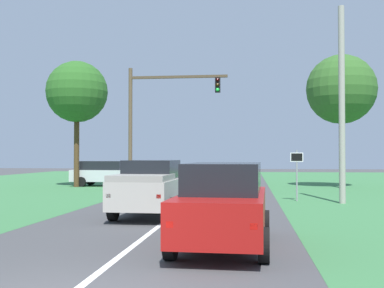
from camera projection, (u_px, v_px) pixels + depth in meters
ground_plane at (182, 208)px, 19.95m from camera, size 120.00×120.00×0.00m
lane_centre_stripe at (100, 272)px, 9.03m from camera, size 0.16×43.81×0.01m
red_suv_near at (224, 203)px, 11.51m from camera, size 2.27×5.04×1.97m
pickup_truck_lead at (153, 187)px, 17.53m from camera, size 2.28×5.62×1.99m
traffic_light at (155, 111)px, 30.29m from camera, size 6.18×0.40×7.61m
keep_moving_sign at (297, 168)px, 23.18m from camera, size 0.60×0.09×2.42m
oak_tree_right at (341, 90)px, 32.72m from camera, size 4.64×4.64×8.91m
crossing_suv_far at (105, 173)px, 34.45m from camera, size 4.81×2.20×1.77m
utility_pole_right at (342, 104)px, 22.04m from camera, size 0.28×0.28×8.93m
extra_tree_1 at (77, 92)px, 33.67m from camera, size 4.21×4.21×8.66m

